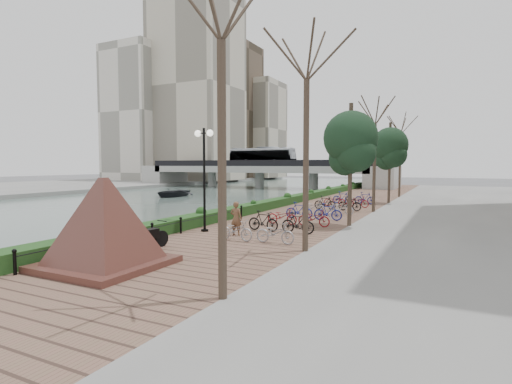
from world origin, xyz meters
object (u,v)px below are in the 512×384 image
Objects in this scene: pedestrian at (236,218)px; boat at (172,192)px; lamppost at (204,158)px; motorcycle at (147,236)px; granite_monument at (105,222)px.

boat is (-20.34, 20.88, -0.76)m from pedestrian.
motorcycle is (0.39, -4.51, -3.07)m from lamppost.
pedestrian is (0.94, 6.86, -0.67)m from granite_monument.
lamppost reaches higher than boat.
motorcycle is at bearing -49.52° from boat.
lamppost is 2.90× the size of motorcycle.
lamppost is 1.03× the size of boat.
lamppost is at bearing 97.77° from granite_monument.
granite_monument reaches higher than motorcycle.
lamppost reaches higher than motorcycle.
lamppost is 3.41m from pedestrian.
motorcycle is 31.43m from boat.
lamppost is (-0.97, 7.09, 2.16)m from granite_monument.
pedestrian reaches higher than boat.
pedestrian is 0.32× the size of boat.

